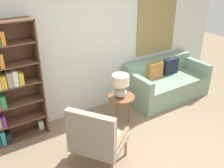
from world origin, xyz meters
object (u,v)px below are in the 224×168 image
table_lamp (120,85)px  side_table (121,100)px  couch (165,83)px  bookshelf (1,85)px  armchair (95,138)px

table_lamp → side_table: bearing=12.1°
side_table → couch: bearing=12.7°
bookshelf → armchair: size_ratio=1.98×
bookshelf → armchair: (0.84, -1.29, -0.48)m
bookshelf → couch: 3.22m
couch → side_table: size_ratio=3.23×
couch → side_table: bearing=-167.3°
bookshelf → armchair: bookshelf is taller
bookshelf → couch: (3.14, -0.26, -0.69)m
bookshelf → side_table: 1.93m
armchair → couch: bearing=24.3°
bookshelf → table_lamp: (1.74, -0.57, -0.23)m
bookshelf → table_lamp: bookshelf is taller
table_lamp → couch: bearing=12.7°
couch → table_lamp: bearing=-167.3°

